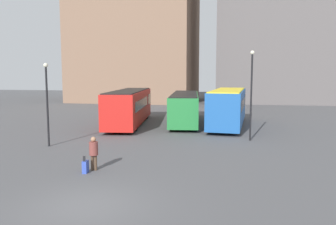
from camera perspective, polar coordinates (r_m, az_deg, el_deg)
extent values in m
plane|color=#4C4C4F|center=(11.88, -14.19, -15.53)|extent=(160.00, 160.00, 0.00)
cube|color=#7F604C|center=(59.79, -5.30, 14.89)|extent=(19.94, 17.56, 26.43)
cube|color=red|center=(29.83, -6.70, 1.08)|extent=(4.20, 12.11, 2.76)
cube|color=black|center=(34.59, -5.34, 2.40)|extent=(2.85, 2.52, 1.05)
cube|color=black|center=(28.75, -7.07, 1.57)|extent=(3.62, 7.89, 0.83)
cube|color=black|center=(29.73, -6.74, 3.80)|extent=(3.97, 11.85, 0.08)
cylinder|color=black|center=(33.56, -5.61, -0.31)|extent=(2.53, 1.29, 0.95)
cylinder|color=black|center=(26.37, -8.03, -2.19)|extent=(2.53, 1.29, 0.95)
cube|color=#237A38|center=(30.75, 2.93, 0.95)|extent=(3.82, 11.92, 2.43)
cube|color=black|center=(35.51, 3.14, 2.18)|extent=(2.70, 2.43, 0.92)
cube|color=black|center=(29.67, 2.88, 1.34)|extent=(3.34, 7.74, 0.73)
cube|color=black|center=(30.66, 2.94, 3.29)|extent=(3.60, 11.66, 0.08)
cylinder|color=black|center=(34.47, 3.08, -0.14)|extent=(2.41, 1.19, 0.92)
cylinder|color=black|center=(27.27, 2.71, -1.89)|extent=(2.41, 1.19, 0.92)
cube|color=#1E56A3|center=(28.92, 10.43, 0.96)|extent=(3.21, 10.49, 2.85)
cube|color=black|center=(33.10, 11.04, 2.25)|extent=(2.71, 2.06, 1.08)
cube|color=black|center=(27.96, 10.28, 1.52)|extent=(3.00, 6.78, 0.86)
cube|color=yellow|center=(28.82, 10.48, 3.87)|extent=(2.99, 10.27, 0.08)
cylinder|color=black|center=(32.23, 10.85, -0.64)|extent=(2.51, 1.14, 0.99)
cylinder|color=black|center=(25.89, 9.79, -2.34)|extent=(2.51, 1.14, 0.99)
cylinder|color=#4C3828|center=(15.86, -13.05, -8.50)|extent=(0.16, 0.16, 0.72)
cylinder|color=#4C3828|center=(15.81, -12.50, -8.53)|extent=(0.16, 0.16, 0.72)
cylinder|color=brown|center=(15.68, -12.84, -6.12)|extent=(0.45, 0.45, 0.63)
sphere|color=#9E7051|center=(15.59, -12.88, -4.57)|extent=(0.24, 0.24, 0.24)
cube|color=#334CB2|center=(15.53, -14.18, -9.16)|extent=(0.24, 0.40, 0.57)
cube|color=black|center=(15.30, -14.39, -7.81)|extent=(0.12, 0.04, 0.25)
cylinder|color=black|center=(22.70, 14.27, 2.49)|extent=(0.12, 0.12, 5.84)
sphere|color=beige|center=(22.70, 14.49, 10.06)|extent=(0.28, 0.28, 0.28)
cylinder|color=black|center=(21.59, -20.26, 0.92)|extent=(0.12, 0.12, 4.95)
sphere|color=beige|center=(21.51, -20.53, 7.72)|extent=(0.28, 0.28, 0.28)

